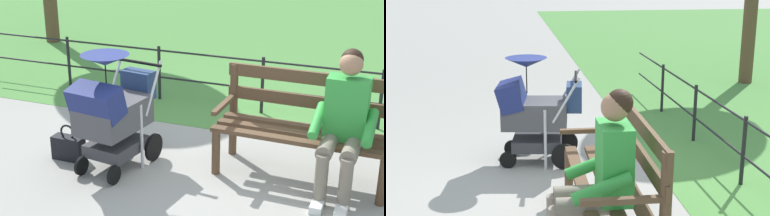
# 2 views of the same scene
# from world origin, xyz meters

# --- Properties ---
(ground_plane) EXTENTS (60.00, 60.00, 0.00)m
(ground_plane) POSITION_xyz_m (0.00, 0.00, 0.00)
(ground_plane) COLOR #9E9B93
(grass_lawn) EXTENTS (40.00, 16.00, 0.01)m
(grass_lawn) POSITION_xyz_m (0.00, -8.80, 0.00)
(grass_lawn) COLOR #518E42
(grass_lawn) RESTS_ON ground
(park_bench) EXTENTS (1.61, 0.63, 0.96)m
(park_bench) POSITION_xyz_m (-0.78, -0.12, 0.53)
(park_bench) COLOR brown
(park_bench) RESTS_ON ground
(person_on_bench) EXTENTS (0.54, 0.74, 1.28)m
(person_on_bench) POSITION_xyz_m (-1.15, 0.11, 0.68)
(person_on_bench) COLOR slate
(person_on_bench) RESTS_ON ground
(stroller) EXTENTS (0.61, 0.94, 1.15)m
(stroller) POSITION_xyz_m (0.91, 0.44, 0.59)
(stroller) COLOR black
(stroller) RESTS_ON ground
(handbag) EXTENTS (0.32, 0.14, 0.37)m
(handbag) POSITION_xyz_m (1.44, 0.44, 0.13)
(handbag) COLOR black
(handbag) RESTS_ON ground
(park_fence) EXTENTS (8.13, 0.04, 0.70)m
(park_fence) POSITION_xyz_m (-0.28, -1.51, 0.42)
(park_fence) COLOR black
(park_fence) RESTS_ON ground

